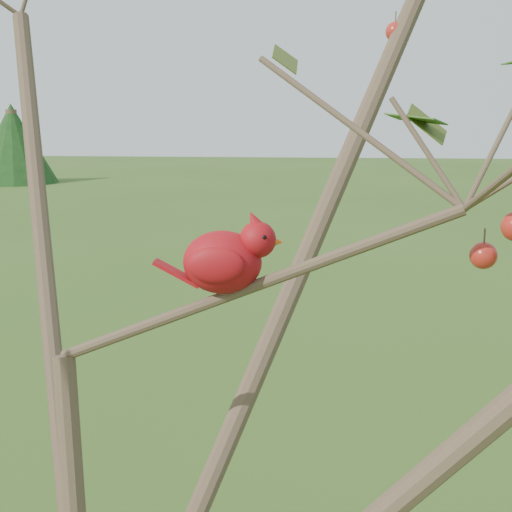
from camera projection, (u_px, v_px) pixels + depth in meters
The scene contains 3 objects.
crabapple_tree at pixel (77, 268), 0.97m from camera, with size 2.35×2.05×2.95m.
cardinal at pixel (227, 259), 1.05m from camera, with size 0.20×0.10×0.14m.
distant_trees at pixel (256, 143), 24.51m from camera, with size 39.71×12.54×3.09m.
Camera 1 is at (0.37, -0.94, 2.33)m, focal length 50.00 mm.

